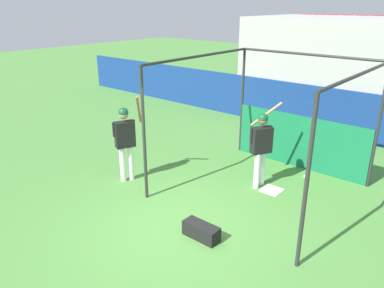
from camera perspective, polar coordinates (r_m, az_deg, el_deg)
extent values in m
plane|color=#477F38|center=(7.34, -2.51, -12.73)|extent=(60.00, 60.00, 0.00)
cube|color=navy|center=(12.82, 19.88, 4.68)|extent=(24.00, 0.12, 1.53)
cube|color=#9E9E99|center=(14.52, 23.40, 10.15)|extent=(7.05, 4.00, 3.58)
cube|color=maroon|center=(14.18, 10.51, 10.41)|extent=(0.45, 0.40, 0.10)
cube|color=maroon|center=(14.30, 10.94, 11.40)|extent=(0.45, 0.06, 0.40)
cube|color=maroon|center=(13.92, 12.49, 10.08)|extent=(0.45, 0.40, 0.10)
cube|color=maroon|center=(14.04, 12.92, 11.09)|extent=(0.45, 0.06, 0.40)
cube|color=maroon|center=(13.68, 14.54, 9.73)|extent=(0.45, 0.40, 0.10)
cube|color=maroon|center=(13.80, 14.96, 10.75)|extent=(0.45, 0.06, 0.40)
cube|color=maroon|center=(13.45, 16.65, 9.35)|extent=(0.45, 0.40, 0.10)
cube|color=maroon|center=(13.57, 17.07, 10.39)|extent=(0.45, 0.06, 0.40)
cube|color=maroon|center=(13.24, 18.83, 8.94)|extent=(0.45, 0.40, 0.10)
cube|color=maroon|center=(13.37, 19.24, 10.00)|extent=(0.45, 0.06, 0.40)
cube|color=maroon|center=(13.06, 21.07, 8.51)|extent=(0.45, 0.40, 0.10)
cube|color=maroon|center=(13.18, 21.47, 9.59)|extent=(0.45, 0.06, 0.40)
cube|color=maroon|center=(12.89, 23.36, 8.06)|extent=(0.45, 0.40, 0.10)
cube|color=maroon|center=(13.02, 23.75, 9.15)|extent=(0.45, 0.06, 0.40)
cube|color=maroon|center=(12.75, 25.70, 7.58)|extent=(0.45, 0.40, 0.10)
cube|color=maroon|center=(12.88, 26.09, 8.68)|extent=(0.45, 0.06, 0.40)
cube|color=maroon|center=(14.81, 12.22, 12.29)|extent=(0.45, 0.40, 0.10)
cube|color=maroon|center=(14.94, 12.62, 13.22)|extent=(0.45, 0.06, 0.40)
cube|color=maroon|center=(14.56, 14.15, 12.00)|extent=(0.45, 0.40, 0.10)
cube|color=maroon|center=(14.69, 14.55, 12.94)|extent=(0.45, 0.06, 0.40)
cube|color=maroon|center=(14.33, 16.14, 11.68)|extent=(0.45, 0.40, 0.10)
cube|color=maroon|center=(14.46, 16.54, 12.64)|extent=(0.45, 0.06, 0.40)
cube|color=maroon|center=(14.11, 18.19, 11.34)|extent=(0.45, 0.40, 0.10)
cube|color=maroon|center=(14.25, 18.59, 12.32)|extent=(0.45, 0.06, 0.40)
cube|color=maroon|center=(13.91, 20.30, 10.97)|extent=(0.45, 0.40, 0.10)
cube|color=maroon|center=(14.05, 20.69, 11.96)|extent=(0.45, 0.06, 0.40)
cube|color=maroon|center=(13.74, 22.46, 10.58)|extent=(0.45, 0.40, 0.10)
cube|color=maroon|center=(13.87, 22.84, 11.59)|extent=(0.45, 0.06, 0.40)
cube|color=maroon|center=(13.58, 24.67, 10.17)|extent=(0.45, 0.40, 0.10)
cube|color=maroon|center=(13.72, 25.03, 11.18)|extent=(0.45, 0.06, 0.40)
cube|color=maroon|center=(13.44, 26.92, 9.72)|extent=(0.45, 0.40, 0.10)
cube|color=maroon|center=(13.58, 27.27, 10.75)|extent=(0.45, 0.06, 0.40)
cube|color=maroon|center=(15.46, 13.80, 14.01)|extent=(0.45, 0.40, 0.10)
cube|color=maroon|center=(15.60, 14.19, 14.88)|extent=(0.45, 0.06, 0.40)
cube|color=maroon|center=(15.23, 15.69, 13.74)|extent=(0.45, 0.40, 0.10)
cube|color=maroon|center=(15.36, 16.07, 14.63)|extent=(0.45, 0.06, 0.40)
cube|color=maroon|center=(15.00, 17.63, 13.45)|extent=(0.45, 0.40, 0.10)
cube|color=maroon|center=(15.14, 18.00, 14.35)|extent=(0.45, 0.06, 0.40)
cube|color=maroon|center=(14.80, 19.62, 13.14)|extent=(0.45, 0.40, 0.10)
cube|color=maroon|center=(14.94, 19.99, 14.06)|extent=(0.45, 0.06, 0.40)
cube|color=maroon|center=(14.61, 21.65, 12.81)|extent=(0.45, 0.40, 0.10)
cube|color=maroon|center=(14.75, 22.02, 13.73)|extent=(0.45, 0.06, 0.40)
cube|color=maroon|center=(14.44, 23.74, 12.45)|extent=(0.45, 0.40, 0.10)
cube|color=maroon|center=(14.59, 24.09, 13.38)|extent=(0.45, 0.06, 0.40)
cube|color=maroon|center=(14.29, 25.86, 12.06)|extent=(0.45, 0.40, 0.10)
cube|color=maroon|center=(14.44, 26.21, 13.01)|extent=(0.45, 0.06, 0.40)
cube|color=maroon|center=(16.14, 15.28, 15.57)|extent=(0.45, 0.40, 0.10)
cube|color=maroon|center=(16.29, 15.64, 16.39)|extent=(0.45, 0.06, 0.40)
cube|color=maroon|center=(15.91, 17.11, 15.33)|extent=(0.45, 0.40, 0.10)
cube|color=maroon|center=(16.06, 17.48, 16.16)|extent=(0.45, 0.06, 0.40)
cube|color=maroon|center=(15.70, 19.00, 15.07)|extent=(0.45, 0.40, 0.10)
cube|color=maroon|center=(15.85, 19.36, 15.91)|extent=(0.45, 0.06, 0.40)
cube|color=maroon|center=(15.50, 20.93, 14.78)|extent=(0.45, 0.40, 0.10)
cube|color=maroon|center=(15.66, 21.28, 15.63)|extent=(0.45, 0.06, 0.40)
cube|color=maroon|center=(15.33, 22.90, 14.47)|extent=(0.45, 0.40, 0.10)
cube|color=maroon|center=(15.48, 23.24, 15.33)|extent=(0.45, 0.06, 0.40)
cube|color=maroon|center=(15.16, 24.91, 14.13)|extent=(0.45, 0.40, 0.10)
cube|color=maroon|center=(15.32, 25.24, 15.01)|extent=(0.45, 0.06, 0.40)
cube|color=maroon|center=(15.02, 26.96, 13.78)|extent=(0.45, 0.40, 0.10)
cube|color=maroon|center=(16.84, 16.65, 17.00)|extent=(0.45, 0.40, 0.10)
cube|color=maroon|center=(16.99, 17.00, 17.77)|extent=(0.45, 0.06, 0.40)
cube|color=maroon|center=(16.62, 18.44, 16.78)|extent=(0.45, 0.40, 0.10)
cube|color=maroon|center=(16.78, 18.78, 17.56)|extent=(0.45, 0.06, 0.40)
cube|color=maroon|center=(16.42, 20.27, 16.53)|extent=(0.45, 0.40, 0.10)
cube|color=maroon|center=(16.57, 20.61, 17.32)|extent=(0.45, 0.06, 0.40)
cube|color=maroon|center=(16.23, 22.14, 16.26)|extent=(0.45, 0.40, 0.10)
cube|color=maroon|center=(16.39, 22.47, 17.06)|extent=(0.45, 0.06, 0.40)
cube|color=maroon|center=(16.06, 24.05, 15.97)|extent=(0.45, 0.40, 0.10)
cube|color=maroon|center=(16.22, 24.37, 16.78)|extent=(0.45, 0.06, 0.40)
cube|color=maroon|center=(15.90, 25.99, 15.66)|extent=(0.45, 0.40, 0.10)
cube|color=maroon|center=(16.07, 26.30, 16.48)|extent=(0.45, 0.06, 0.40)
cylinder|color=#282828|center=(7.86, -7.33, 1.28)|extent=(0.07, 0.07, 2.89)
cylinder|color=#282828|center=(5.93, 17.00, -6.23)|extent=(0.07, 0.07, 2.89)
cylinder|color=#282828|center=(10.61, 7.65, 6.39)|extent=(0.07, 0.07, 2.89)
cylinder|color=#282828|center=(9.26, 26.49, 2.24)|extent=(0.07, 0.07, 2.89)
cylinder|color=#282828|center=(8.85, 1.33, 13.28)|extent=(0.06, 3.72, 0.06)
cylinder|color=#282828|center=(7.18, 24.41, 9.72)|extent=(0.06, 3.72, 0.06)
cylinder|color=#282828|center=(9.52, 17.35, 12.90)|extent=(3.57, 0.06, 0.06)
cube|color=#14663D|center=(10.01, 15.97, 0.33)|extent=(3.50, 0.03, 1.38)
cube|color=white|center=(8.85, 12.03, -6.88)|extent=(0.44, 0.44, 0.02)
cylinder|color=white|center=(8.72, 9.85, -4.11)|extent=(0.18, 0.18, 0.85)
cylinder|color=white|center=(8.92, 10.63, -3.59)|extent=(0.18, 0.18, 0.85)
cube|color=black|center=(8.55, 10.55, 0.58)|extent=(0.42, 0.52, 0.60)
sphere|color=brown|center=(8.40, 10.76, 3.57)|extent=(0.21, 0.21, 0.21)
sphere|color=#144C2D|center=(8.39, 10.78, 3.89)|extent=(0.22, 0.22, 0.22)
cylinder|color=black|center=(8.41, 9.03, 1.33)|extent=(0.09, 0.09, 0.33)
cylinder|color=black|center=(8.66, 11.87, 1.71)|extent=(0.09, 0.09, 0.33)
cylinder|color=#AD7F4C|center=(8.77, 11.28, 4.50)|extent=(0.51, 0.62, 0.55)
sphere|color=#AD7F4C|center=(8.53, 12.05, 2.23)|extent=(0.08, 0.08, 0.08)
cylinder|color=white|center=(9.08, -10.52, -3.05)|extent=(0.17, 0.17, 0.87)
cylinder|color=white|center=(9.13, -9.30, -2.83)|extent=(0.17, 0.17, 0.87)
cube|color=black|center=(8.84, -10.20, 1.47)|extent=(0.38, 0.50, 0.62)
sphere|color=#A37556|center=(8.69, -10.40, 4.43)|extent=(0.22, 0.22, 0.22)
sphere|color=#144C2D|center=(8.68, -10.42, 4.74)|extent=(0.23, 0.23, 0.23)
cylinder|color=black|center=(8.77, -11.82, 2.16)|extent=(0.09, 0.09, 0.34)
cylinder|color=black|center=(8.89, -8.87, 2.62)|extent=(0.09, 0.09, 0.34)
cylinder|color=brown|center=(8.77, -8.13, 5.20)|extent=(0.42, 0.45, 0.76)
sphere|color=brown|center=(8.91, -9.63, 2.93)|extent=(0.08, 0.08, 0.08)
cube|color=black|center=(7.01, 1.41, -13.12)|extent=(0.70, 0.28, 0.28)
sphere|color=white|center=(9.66, 16.85, -4.72)|extent=(0.07, 0.07, 0.07)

